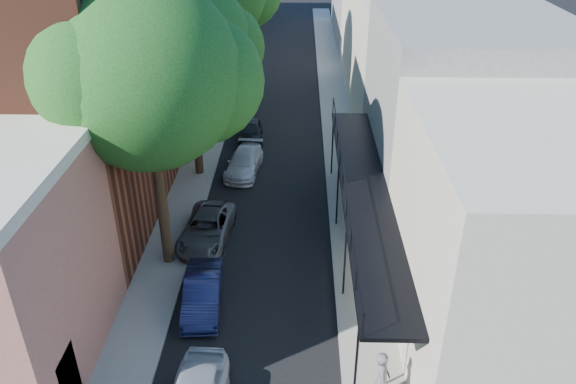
# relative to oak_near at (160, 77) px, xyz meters

# --- Properties ---
(road_surface) EXTENTS (6.00, 64.00, 0.01)m
(road_surface) POSITION_rel_oak_near_xyz_m (3.37, 19.74, -7.87)
(road_surface) COLOR black
(road_surface) RESTS_ON ground
(sidewalk_left) EXTENTS (2.00, 64.00, 0.12)m
(sidewalk_left) POSITION_rel_oak_near_xyz_m (-0.63, 19.74, -7.82)
(sidewalk_left) COLOR gray
(sidewalk_left) RESTS_ON ground
(sidewalk_right) EXTENTS (2.00, 64.00, 0.12)m
(sidewalk_right) POSITION_rel_oak_near_xyz_m (7.37, 19.74, -7.82)
(sidewalk_right) COLOR gray
(sidewalk_right) RESTS_ON ground
(buildings_left) EXTENTS (10.10, 59.10, 12.00)m
(buildings_left) POSITION_rel_oak_near_xyz_m (-5.93, 18.50, -2.94)
(buildings_left) COLOR #B7765E
(buildings_left) RESTS_ON ground
(buildings_right) EXTENTS (9.80, 55.00, 10.00)m
(buildings_right) POSITION_rel_oak_near_xyz_m (12.36, 19.23, -3.45)
(buildings_right) COLOR beige
(buildings_right) RESTS_ON ground
(oak_near) EXTENTS (7.48, 6.80, 11.42)m
(oak_near) POSITION_rel_oak_near_xyz_m (0.00, 0.00, 0.00)
(oak_near) COLOR #342515
(oak_near) RESTS_ON ground
(oak_mid) EXTENTS (6.60, 6.00, 10.20)m
(oak_mid) POSITION_rel_oak_near_xyz_m (-0.05, 7.97, -0.82)
(oak_mid) COLOR #342515
(oak_mid) RESTS_ON ground
(parked_car_b) EXTENTS (1.58, 3.83, 1.23)m
(parked_car_b) POSITION_rel_oak_near_xyz_m (1.42, -2.94, -7.26)
(parked_car_b) COLOR #141940
(parked_car_b) RESTS_ON ground
(parked_car_c) EXTENTS (2.34, 4.48, 1.20)m
(parked_car_c) POSITION_rel_oak_near_xyz_m (0.93, 1.39, -7.28)
(parked_car_c) COLOR #515458
(parked_car_c) RESTS_ON ground
(parked_car_d) EXTENTS (2.08, 4.19, 1.17)m
(parked_car_d) POSITION_rel_oak_near_xyz_m (1.97, 8.03, -7.29)
(parked_car_d) COLOR silver
(parked_car_d) RESTS_ON ground
(parked_car_e) EXTENTS (1.67, 3.67, 1.22)m
(parked_car_e) POSITION_rel_oak_near_xyz_m (1.97, 12.32, -7.27)
(parked_car_e) COLOR black
(parked_car_e) RESTS_ON ground
(parked_car_f) EXTENTS (1.75, 4.23, 1.36)m
(parked_car_f) POSITION_rel_oak_near_xyz_m (0.77, 17.80, -7.20)
(parked_car_f) COLOR slate
(parked_car_f) RESTS_ON ground
(pedestrian) EXTENTS (0.55, 0.77, 2.00)m
(pedestrian) POSITION_rel_oak_near_xyz_m (7.44, -7.37, -6.76)
(pedestrian) COLOR slate
(pedestrian) RESTS_ON sidewalk_right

